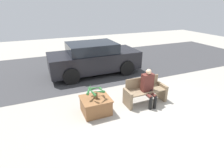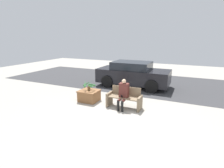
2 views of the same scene
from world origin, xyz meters
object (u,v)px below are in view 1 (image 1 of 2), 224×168
person_seated (148,86)px  planter_box (96,105)px  potted_plant (95,91)px  bench (145,91)px  parked_car (94,58)px

person_seated → planter_box: bearing=173.8°
person_seated → potted_plant: size_ratio=2.13×
bench → potted_plant: size_ratio=2.48×
bench → planter_box: bearing=179.2°
bench → parked_car: size_ratio=0.34×
planter_box → bench: bearing=-0.8°
planter_box → person_seated: bearing=-6.2°
person_seated → potted_plant: bearing=173.7°
parked_car → person_seated: bearing=-78.2°
bench → planter_box: bench is taller
planter_box → potted_plant: potted_plant is taller
bench → potted_plant: 1.80m
potted_plant → person_seated: bearing=-6.3°
person_seated → planter_box: size_ratio=1.42×
person_seated → planter_box: 1.83m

